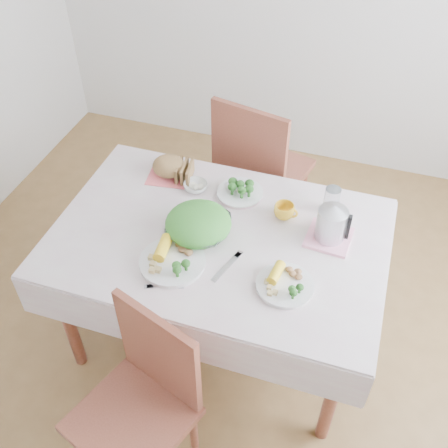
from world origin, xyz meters
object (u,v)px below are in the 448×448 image
(dining_table, at_px, (219,289))
(yellow_mug, at_px, (284,211))
(salad_bowl, at_px, (199,228))
(chair_far, at_px, (264,176))
(dinner_plate_right, at_px, (285,285))
(electric_kettle, at_px, (332,219))
(dinner_plate_left, at_px, (173,262))
(chair_near, at_px, (131,418))

(dining_table, relative_size, yellow_mug, 14.58)
(salad_bowl, bearing_deg, yellow_mug, 33.78)
(chair_far, height_order, dinner_plate_right, chair_far)
(dinner_plate_right, distance_m, electric_kettle, 0.37)
(dining_table, height_order, yellow_mug, yellow_mug)
(chair_far, bearing_deg, yellow_mug, 124.17)
(dinner_plate_right, height_order, electric_kettle, electric_kettle)
(dining_table, relative_size, dinner_plate_left, 4.89)
(chair_near, bearing_deg, chair_far, 105.93)
(electric_kettle, bearing_deg, yellow_mug, 140.25)
(salad_bowl, xyz_separation_m, dinner_plate_left, (-0.04, -0.21, -0.02))
(dining_table, distance_m, dinner_plate_right, 0.57)
(chair_far, relative_size, dinner_plate_right, 4.30)
(yellow_mug, xyz_separation_m, electric_kettle, (0.23, -0.08, 0.08))
(dinner_plate_left, relative_size, electric_kettle, 1.54)
(chair_far, xyz_separation_m, yellow_mug, (0.25, -0.64, 0.33))
(chair_near, relative_size, dinner_plate_right, 3.84)
(chair_far, bearing_deg, dinner_plate_right, 121.38)
(chair_far, relative_size, dinner_plate_left, 3.62)
(dinner_plate_right, bearing_deg, dinner_plate_left, -177.00)
(salad_bowl, height_order, dinner_plate_right, salad_bowl)
(chair_near, relative_size, electric_kettle, 4.97)
(chair_near, bearing_deg, dining_table, 102.23)
(yellow_mug, bearing_deg, chair_far, 111.39)
(dining_table, relative_size, dinner_plate_right, 5.81)
(salad_bowl, height_order, electric_kettle, electric_kettle)
(chair_near, xyz_separation_m, dinner_plate_left, (-0.03, 0.56, 0.31))
(electric_kettle, bearing_deg, dinner_plate_right, -131.38)
(yellow_mug, bearing_deg, salad_bowl, -146.22)
(salad_bowl, relative_size, dinner_plate_left, 0.98)
(yellow_mug, bearing_deg, electric_kettle, -18.68)
(chair_near, distance_m, yellow_mug, 1.11)
(dining_table, xyz_separation_m, dinner_plate_right, (0.35, -0.20, 0.40))
(chair_near, height_order, electric_kettle, electric_kettle)
(salad_bowl, height_order, dinner_plate_left, salad_bowl)
(chair_far, xyz_separation_m, electric_kettle, (0.48, -0.71, 0.42))
(dinner_plate_left, bearing_deg, dinner_plate_right, 3.00)
(yellow_mug, bearing_deg, dinner_plate_left, -131.49)
(dining_table, height_order, dinner_plate_right, dinner_plate_right)
(chair_near, xyz_separation_m, dinner_plate_right, (0.46, 0.59, 0.31))
(chair_far, height_order, dinner_plate_left, chair_far)
(dining_table, height_order, chair_far, chair_far)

